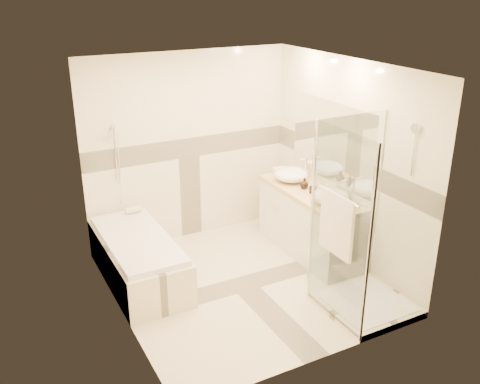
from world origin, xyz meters
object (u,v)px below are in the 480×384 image
shower_enclosure (356,266)px  vessel_sink_far (330,196)px  amenity_bottle_a (313,188)px  vessel_sink_near (291,175)px  vanity (309,222)px  bathtub (138,257)px  amenity_bottle_b (304,183)px

shower_enclosure → vessel_sink_far: 0.99m
vessel_sink_far → amenity_bottle_a: vessel_sink_far is taller
amenity_bottle_a → vessel_sink_near: bearing=90.0°
vanity → shower_enclosure: (-0.29, -1.27, 0.08)m
vessel_sink_near → vessel_sink_far: size_ratio=1.03×
shower_enclosure → vanity: bearing=77.0°
amenity_bottle_a → shower_enclosure: bearing=-102.8°
bathtub → vessel_sink_near: (2.13, 0.08, 0.63)m
vessel_sink_near → amenity_bottle_b: 0.31m
vessel_sink_near → amenity_bottle_a: vessel_sink_near is taller
vanity → amenity_bottle_b: bearing=99.4°
shower_enclosure → amenity_bottle_a: shower_enclosure is taller
bathtub → vessel_sink_far: bearing=-19.8°
shower_enclosure → amenity_bottle_b: size_ratio=14.76×
bathtub → shower_enclosure: bearing=-41.1°
vessel_sink_near → vessel_sink_far: vessel_sink_near is taller
vessel_sink_far → amenity_bottle_a: 0.35m
bathtub → amenity_bottle_a: bearing=-11.1°
vessel_sink_far → amenity_bottle_b: vessel_sink_far is taller
vessel_sink_near → amenity_bottle_a: size_ratio=3.05×
vessel_sink_far → shower_enclosure: bearing=-107.7°
amenity_bottle_b → vessel_sink_far: bearing=-90.0°
bathtub → amenity_bottle_a: 2.26m
amenity_bottle_a → amenity_bottle_b: size_ratio=1.05×
bathtub → vessel_sink_near: vessel_sink_near is taller
vanity → vessel_sink_far: bearing=-92.7°
bathtub → shower_enclosure: size_ratio=0.83×
vanity → vessel_sink_far: size_ratio=3.75×
shower_enclosure → vessel_sink_near: size_ratio=4.60×
bathtub → vanity: size_ratio=1.05×
vanity → vessel_sink_far: vessel_sink_far is taller
vanity → vessel_sink_near: (-0.02, 0.43, 0.51)m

